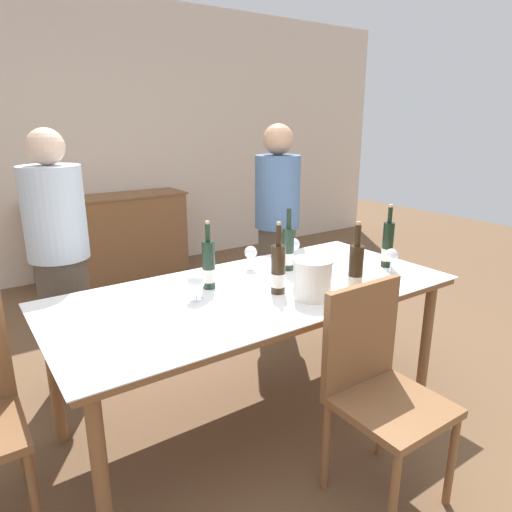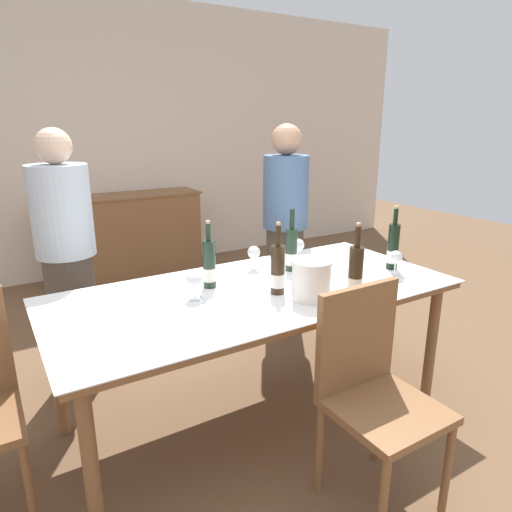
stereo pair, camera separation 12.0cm
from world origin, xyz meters
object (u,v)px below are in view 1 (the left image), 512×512
at_px(sideboard_cabinet, 112,237).
at_px(wine_bottle_3, 388,245).
at_px(wine_glass_3, 322,269).
at_px(ice_bucket, 312,278).
at_px(chair_near_front, 377,379).
at_px(person_guest_left, 277,232).
at_px(wine_glass_0, 294,245).
at_px(wine_bottle_1, 278,270).
at_px(wine_bottle_0, 288,249).
at_px(wine_glass_1, 391,256).
at_px(wine_glass_2, 196,282).
at_px(wine_bottle_4, 356,272).
at_px(person_host, 61,269).
at_px(wine_bottle_2, 209,266).
at_px(dining_table, 256,300).
at_px(wine_glass_4, 251,253).

xyz_separation_m(sideboard_cabinet, wine_bottle_3, (0.75, -2.93, 0.45)).
bearing_deg(wine_glass_3, ice_bucket, -147.66).
relative_size(chair_near_front, person_guest_left, 0.59).
bearing_deg(wine_glass_0, wine_bottle_3, -44.58).
distance_m(wine_bottle_1, wine_glass_3, 0.26).
bearing_deg(wine_bottle_1, wine_glass_3, -12.25).
bearing_deg(person_guest_left, sideboard_cabinet, 107.93).
xyz_separation_m(wine_bottle_0, wine_glass_1, (0.43, -0.40, -0.02)).
relative_size(wine_bottle_0, wine_glass_2, 2.59).
relative_size(wine_glass_1, wine_glass_3, 1.11).
bearing_deg(sideboard_cabinet, chair_near_front, -89.67).
bearing_deg(sideboard_cabinet, wine_glass_2, -99.02).
relative_size(wine_bottle_4, person_host, 0.24).
bearing_deg(wine_bottle_3, wine_glass_3, -176.35).
relative_size(ice_bucket, person_guest_left, 0.13).
distance_m(wine_bottle_1, person_host, 1.26).
distance_m(wine_bottle_2, wine_glass_1, 1.03).
height_order(dining_table, wine_glass_1, wine_glass_1).
xyz_separation_m(wine_glass_1, person_guest_left, (-0.01, 1.06, -0.07)).
relative_size(wine_bottle_3, chair_near_front, 0.40).
bearing_deg(wine_glass_4, wine_bottle_4, -74.47).
bearing_deg(wine_glass_0, wine_glass_3, -109.76).
height_order(wine_bottle_1, wine_glass_3, wine_bottle_1).
bearing_deg(chair_near_front, wine_bottle_4, 59.19).
bearing_deg(wine_bottle_1, chair_near_front, -83.37).
xyz_separation_m(ice_bucket, chair_near_front, (-0.03, -0.46, -0.32)).
height_order(wine_glass_0, person_guest_left, person_guest_left).
bearing_deg(ice_bucket, wine_glass_0, 59.69).
xyz_separation_m(dining_table, wine_glass_1, (0.77, -0.23, 0.17)).
relative_size(wine_glass_2, chair_near_front, 0.15).
relative_size(wine_bottle_2, wine_glass_4, 2.54).
height_order(wine_glass_3, person_host, person_host).
bearing_deg(wine_glass_1, wine_bottle_0, 137.06).
xyz_separation_m(wine_bottle_2, chair_near_front, (0.32, -0.87, -0.34)).
bearing_deg(wine_glass_3, dining_table, 153.64).
distance_m(sideboard_cabinet, chair_near_front, 3.52).
bearing_deg(wine_bottle_3, dining_table, 172.07).
distance_m(wine_glass_1, wine_glass_4, 0.80).
bearing_deg(wine_glass_0, person_host, 155.41).
bearing_deg(dining_table, person_guest_left, 47.41).
distance_m(wine_bottle_1, wine_glass_0, 0.55).
relative_size(wine_bottle_1, wine_glass_2, 2.63).
bearing_deg(wine_glass_2, wine_bottle_3, -7.72).
height_order(wine_glass_1, chair_near_front, chair_near_front).
bearing_deg(dining_table, wine_bottle_0, 25.68).
relative_size(wine_bottle_2, chair_near_front, 0.38).
bearing_deg(wine_glass_0, wine_bottle_1, -137.15).
height_order(wine_glass_1, wine_glass_3, wine_glass_1).
bearing_deg(wine_glass_3, wine_bottle_3, 3.65).
bearing_deg(wine_glass_2, wine_bottle_2, 40.83).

